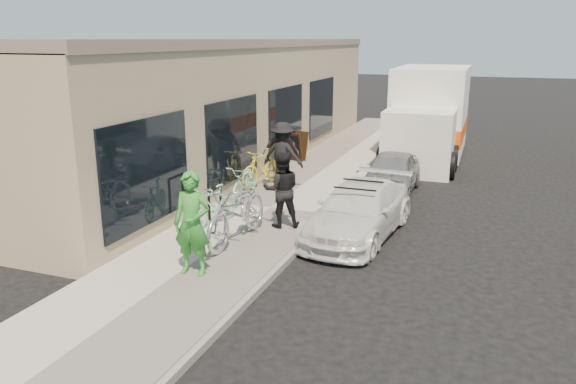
% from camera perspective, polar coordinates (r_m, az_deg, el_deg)
% --- Properties ---
extents(ground, '(120.00, 120.00, 0.00)m').
position_cam_1_polar(ground, '(10.83, 2.01, -7.71)').
color(ground, black).
rests_on(ground, ground).
extents(sidewalk, '(3.00, 34.00, 0.15)m').
position_cam_1_polar(sidewalk, '(14.11, -1.78, -1.84)').
color(sidewalk, '#B0AB9E').
rests_on(sidewalk, ground).
extents(curb, '(0.12, 34.00, 0.13)m').
position_cam_1_polar(curb, '(13.62, 4.26, -2.55)').
color(curb, gray).
rests_on(curb, ground).
extents(storefront, '(3.60, 20.00, 4.22)m').
position_cam_1_polar(storefront, '(19.48, -5.11, 9.04)').
color(storefront, tan).
rests_on(storefront, ground).
extents(bike_rack, '(0.07, 0.66, 0.92)m').
position_cam_1_polar(bike_rack, '(13.29, -7.46, -0.21)').
color(bike_rack, black).
rests_on(bike_rack, sidewalk).
extents(sandwich_board, '(0.73, 0.73, 0.98)m').
position_cam_1_polar(sandwich_board, '(19.39, 0.88, 4.67)').
color(sandwich_board, black).
rests_on(sandwich_board, sidewalk).
extents(sedan_white, '(1.99, 4.12, 1.20)m').
position_cam_1_polar(sedan_white, '(12.44, 7.20, -1.91)').
color(sedan_white, white).
rests_on(sedan_white, ground).
extents(sedan_silver, '(1.47, 3.47, 1.17)m').
position_cam_1_polar(sedan_silver, '(15.98, 10.43, 1.87)').
color(sedan_silver, gray).
rests_on(sedan_silver, ground).
extents(moving_truck, '(2.58, 6.63, 3.23)m').
position_cam_1_polar(moving_truck, '(21.16, 14.08, 7.26)').
color(moving_truck, white).
rests_on(moving_truck, ground).
extents(tandem_bike, '(0.93, 2.43, 1.26)m').
position_cam_1_polar(tandem_bike, '(11.62, -5.12, -2.04)').
color(tandem_bike, silver).
rests_on(tandem_bike, sidewalk).
extents(woman_rider, '(0.72, 0.51, 1.88)m').
position_cam_1_polar(woman_rider, '(10.04, -9.72, -3.17)').
color(woman_rider, '#328D2F').
rests_on(woman_rider, sidewalk).
extents(man_standing, '(1.02, 0.94, 1.70)m').
position_cam_1_polar(man_standing, '(12.43, -0.64, 0.23)').
color(man_standing, black).
rests_on(man_standing, sidewalk).
extents(cruiser_bike_a, '(0.82, 1.56, 0.90)m').
position_cam_1_polar(cruiser_bike_a, '(12.75, -7.64, -1.39)').
color(cruiser_bike_a, '#86C8B3').
rests_on(cruiser_bike_a, sidewalk).
extents(cruiser_bike_b, '(0.87, 1.91, 0.97)m').
position_cam_1_polar(cruiser_bike_b, '(14.59, -4.43, 0.99)').
color(cruiser_bike_b, '#86C8B3').
rests_on(cruiser_bike_b, sidewalk).
extents(cruiser_bike_c, '(0.99, 1.87, 1.08)m').
position_cam_1_polar(cruiser_bike_c, '(16.04, -2.58, 2.53)').
color(cruiser_bike_c, gold).
rests_on(cruiser_bike_c, sidewalk).
extents(bystander_a, '(1.23, 0.75, 1.85)m').
position_cam_1_polar(bystander_a, '(15.83, -0.54, 3.80)').
color(bystander_a, black).
rests_on(bystander_a, sidewalk).
extents(bystander_b, '(1.13, 0.75, 1.78)m').
position_cam_1_polar(bystander_b, '(16.12, -0.71, 3.89)').
color(bystander_b, brown).
rests_on(bystander_b, sidewalk).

